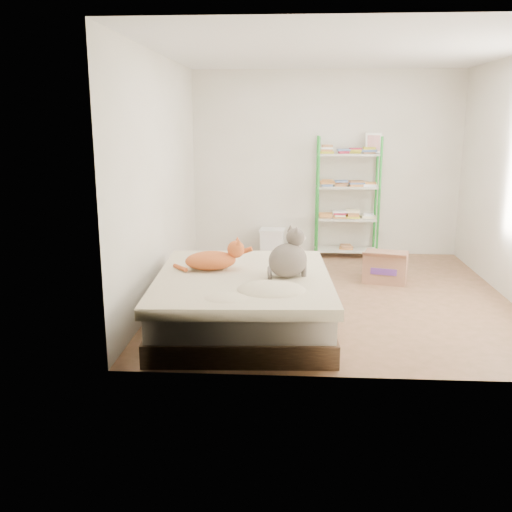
# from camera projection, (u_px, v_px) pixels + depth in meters

# --- Properties ---
(room) EXTENTS (3.81, 4.21, 2.61)m
(room) POSITION_uv_depth(u_px,v_px,m) (337.00, 179.00, 6.09)
(room) COLOR #9A6A4F
(room) RESTS_ON ground
(bed) EXTENTS (1.70, 2.08, 0.51)m
(bed) POSITION_uv_depth(u_px,v_px,m) (243.00, 301.00, 5.37)
(bed) COLOR brown
(bed) RESTS_ON ground
(orange_cat) EXTENTS (0.63, 0.43, 0.23)m
(orange_cat) POSITION_uv_depth(u_px,v_px,m) (211.00, 258.00, 5.45)
(orange_cat) COLOR #E15D2C
(orange_cat) RESTS_ON bed
(grey_cat) EXTENTS (0.52, 0.50, 0.46)m
(grey_cat) POSITION_uv_depth(u_px,v_px,m) (288.00, 253.00, 5.17)
(grey_cat) COLOR gray
(grey_cat) RESTS_ON bed
(shelf_unit) EXTENTS (0.89, 0.36, 1.74)m
(shelf_unit) POSITION_uv_depth(u_px,v_px,m) (348.00, 194.00, 7.99)
(shelf_unit) COLOR green
(shelf_unit) RESTS_ON ground
(cardboard_box) EXTENTS (0.59, 0.59, 0.41)m
(cardboard_box) POSITION_uv_depth(u_px,v_px,m) (385.00, 267.00, 6.90)
(cardboard_box) COLOR #9B6E52
(cardboard_box) RESTS_ON ground
(white_bin) EXTENTS (0.37, 0.33, 0.40)m
(white_bin) POSITION_uv_depth(u_px,v_px,m) (272.00, 242.00, 8.19)
(white_bin) COLOR white
(white_bin) RESTS_ON ground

